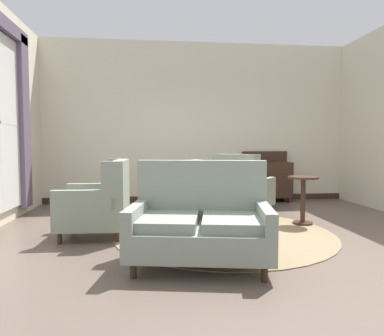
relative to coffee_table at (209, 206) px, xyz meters
The scene contains 13 objects.
ground 0.53m from the coffee_table, 56.63° to the right, with size 8.99×8.99×0.00m, color brown.
wall_back 3.10m from the coffee_table, 85.82° to the left, with size 6.58×0.08×3.32m, color beige.
baseboard_back 2.79m from the coffee_table, 85.73° to the left, with size 6.42×0.03×0.12m, color #382319.
area_rug 0.43m from the coffee_table, ahead, with size 2.93×2.93×0.01m, color #847051.
window_with_curtains 3.28m from the coffee_table, 165.00° to the left, with size 0.12×2.04×2.91m.
coffee_table is the anchor object (origin of this frame).
porcelain_vase 0.24m from the coffee_table, 47.66° to the right, with size 0.14×0.14×0.34m.
settee 1.19m from the coffee_table, 103.21° to the right, with size 1.50×1.11×1.03m.
armchair_near_window 1.43m from the coffee_table, behind, with size 0.88×0.85×1.00m.
armchair_near_sideboard 1.47m from the coffee_table, 57.87° to the left, with size 1.17×1.18×1.04m.
armchair_back_corner 1.27m from the coffee_table, 108.91° to the left, with size 1.02×1.03×0.95m.
side_table 1.54m from the coffee_table, 14.85° to the left, with size 0.44×0.44×0.72m.
sideboard 3.02m from the coffee_table, 56.92° to the left, with size 0.98×0.41×1.06m.
Camera 1 is at (-0.95, -4.30, 1.20)m, focal length 33.08 mm.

